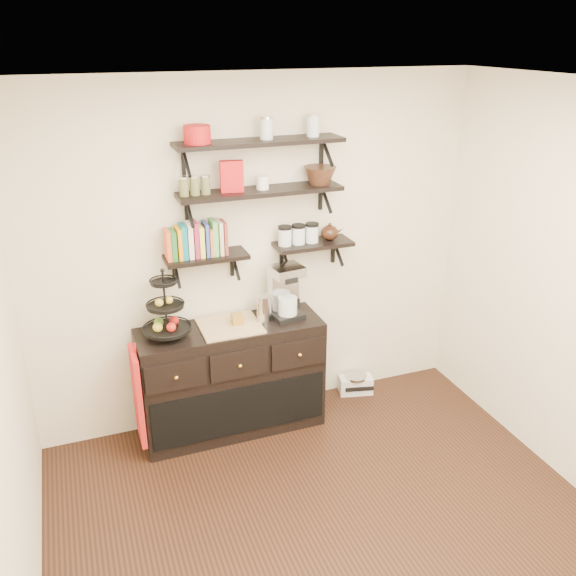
{
  "coord_description": "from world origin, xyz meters",
  "views": [
    {
      "loc": [
        -1.31,
        -2.47,
        2.95
      ],
      "look_at": [
        0.04,
        1.15,
        1.31
      ],
      "focal_mm": 38.0,
      "sensor_mm": 36.0,
      "label": 1
    }
  ],
  "objects_px": {
    "fruit_stand": "(166,315)",
    "coffee_maker": "(285,292)",
    "radio": "(356,384)",
    "sideboard": "(232,378)"
  },
  "relations": [
    {
      "from": "radio",
      "to": "sideboard",
      "type": "bearing_deg",
      "value": -160.87
    },
    {
      "from": "fruit_stand",
      "to": "radio",
      "type": "bearing_deg",
      "value": 3.94
    },
    {
      "from": "fruit_stand",
      "to": "coffee_maker",
      "type": "distance_m",
      "value": 0.92
    },
    {
      "from": "sideboard",
      "to": "coffee_maker",
      "type": "distance_m",
      "value": 0.79
    },
    {
      "from": "fruit_stand",
      "to": "coffee_maker",
      "type": "height_order",
      "value": "fruit_stand"
    },
    {
      "from": "coffee_maker",
      "to": "radio",
      "type": "distance_m",
      "value": 1.23
    },
    {
      "from": "coffee_maker",
      "to": "sideboard",
      "type": "bearing_deg",
      "value": 175.26
    },
    {
      "from": "sideboard",
      "to": "fruit_stand",
      "type": "bearing_deg",
      "value": 179.55
    },
    {
      "from": "radio",
      "to": "coffee_maker",
      "type": "bearing_deg",
      "value": -159.51
    },
    {
      "from": "sideboard",
      "to": "radio",
      "type": "relative_size",
      "value": 4.46
    }
  ]
}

